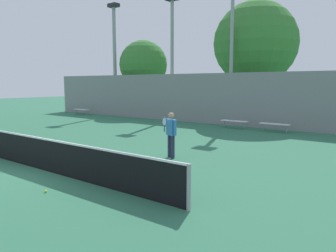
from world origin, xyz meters
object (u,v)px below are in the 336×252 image
(bench_courtside_near, at_px, (81,110))
(tree_green_broad, at_px, (255,43))
(tree_green_tall, at_px, (143,65))
(light_pole_near_left, at_px, (172,47))
(tennis_net, at_px, (43,154))
(light_pole_center_back, at_px, (115,53))
(tennis_ball, at_px, (46,191))
(tennis_player, at_px, (171,132))
(light_pole_far_right, at_px, (232,37))
(bench_courtside_far, at_px, (234,121))
(bench_adjacent_court, at_px, (275,124))

(bench_courtside_near, distance_m, tree_green_broad, 15.20)
(tree_green_tall, bearing_deg, light_pole_near_left, -22.13)
(tennis_net, bearing_deg, light_pole_center_back, 129.22)
(bench_courtside_near, bearing_deg, tennis_ball, -40.42)
(tennis_net, xyz_separation_m, light_pole_near_left, (-5.40, 13.95, 4.79))
(tennis_player, relative_size, light_pole_far_right, 0.18)
(light_pole_far_right, relative_size, light_pole_center_back, 0.98)
(bench_courtside_far, bearing_deg, light_pole_far_right, 125.38)
(tennis_ball, bearing_deg, bench_courtside_far, 96.27)
(tennis_net, bearing_deg, tree_green_tall, 121.81)
(light_pole_center_back, bearing_deg, tennis_ball, -48.62)
(bench_courtside_near, relative_size, light_pole_center_back, 0.19)
(tennis_ball, xyz_separation_m, tree_green_broad, (-2.26, 18.13, 5.44))
(tennis_net, height_order, tree_green_broad, tree_green_broad)
(bench_adjacent_court, relative_size, tree_green_broad, 0.20)
(bench_courtside_near, bearing_deg, tree_green_tall, 39.58)
(bench_adjacent_court, distance_m, tree_green_tall, 13.63)
(bench_courtside_far, xyz_separation_m, tree_green_tall, (-10.21, 3.42, 3.82))
(tennis_player, bearing_deg, tennis_ball, -69.60)
(light_pole_far_right, bearing_deg, light_pole_near_left, 177.28)
(tennis_net, xyz_separation_m, bench_courtside_far, (0.46, 12.30, -0.09))
(light_pole_near_left, height_order, light_pole_far_right, light_pole_far_right)
(bench_adjacent_court, bearing_deg, bench_courtside_near, -180.00)
(tennis_net, distance_m, tree_green_broad, 17.67)
(bench_courtside_far, relative_size, bench_adjacent_court, 1.00)
(tennis_ball, bearing_deg, tennis_player, 88.09)
(light_pole_center_back, relative_size, tennis_ball, 134.91)
(light_pole_near_left, bearing_deg, light_pole_far_right, -2.72)
(bench_courtside_far, bearing_deg, tree_green_tall, 161.50)
(tennis_net, relative_size, light_pole_center_back, 1.18)
(bench_courtside_near, xyz_separation_m, light_pole_center_back, (2.47, 1.68, 4.80))
(tennis_player, relative_size, light_pole_near_left, 0.19)
(bench_courtside_near, distance_m, light_pole_far_right, 14.36)
(light_pole_center_back, bearing_deg, tree_green_tall, 46.28)
(bench_adjacent_court, xyz_separation_m, light_pole_near_left, (-8.28, 1.65, 4.89))
(light_pole_far_right, bearing_deg, bench_courtside_far, -54.62)
(tennis_ball, bearing_deg, bench_courtside_near, 139.58)
(light_pole_center_back, relative_size, tree_green_tall, 1.46)
(tennis_player, distance_m, bench_courtside_near, 18.13)
(light_pole_far_right, distance_m, tree_green_tall, 9.51)
(tennis_net, distance_m, bench_courtside_far, 12.31)
(tennis_player, bearing_deg, light_pole_near_left, 148.68)
(tree_green_tall, bearing_deg, light_pole_far_right, -12.26)
(bench_adjacent_court, height_order, tennis_ball, bench_adjacent_court)
(tree_green_broad, bearing_deg, tennis_ball, -82.88)
(light_pole_near_left, bearing_deg, tennis_ball, -64.12)
(tennis_player, height_order, light_pole_near_left, light_pole_near_left)
(tree_green_broad, bearing_deg, tennis_player, -79.58)
(bench_courtside_far, distance_m, tennis_ball, 13.56)
(tree_green_tall, distance_m, tree_green_broad, 9.59)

